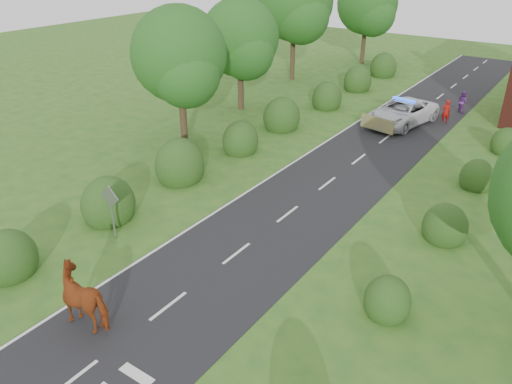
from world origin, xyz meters
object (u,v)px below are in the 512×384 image
Objects in this scene: road_sign at (111,204)px; cow at (88,299)px; police_van at (402,113)px; pedestrian_red at (446,112)px; pedestrian_purple at (463,102)px.

road_sign is 5.26m from cow.
road_sign is 0.39× the size of police_van.
road_sign is 1.03× the size of cow.
pedestrian_red is (2.41, 2.00, -0.00)m from police_van.
police_van is at bearing 9.42° from pedestrian_red.
police_van is at bearing 77.42° from road_sign.
pedestrian_red is at bearing 51.06° from police_van.
pedestrian_red is at bearing 129.50° from pedestrian_purple.
cow is 1.51× the size of pedestrian_purple.
pedestrian_red is (7.21, 23.47, -0.82)m from road_sign.
road_sign is 24.56m from pedestrian_red.
police_van is 3.99× the size of pedestrian_purple.
pedestrian_red reaches higher than pedestrian_purple.
cow is 25.48m from police_van.
road_sign reaches higher than pedestrian_red.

